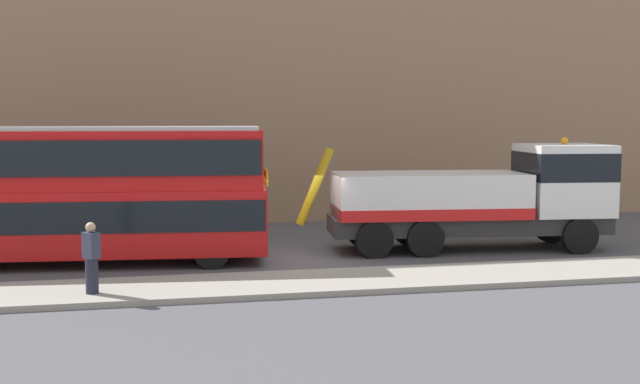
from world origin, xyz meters
The scene contains 6 objects.
ground_plane centered at (0.00, 0.00, 0.00)m, with size 120.00×120.00×0.00m, color #4C4C51.
near_kerb centered at (0.00, -4.20, 0.07)m, with size 60.00×2.80×0.15m, color gray.
building_facade centered at (0.00, 8.58, 8.07)m, with size 60.00×1.50×16.00m.
recovery_tow_truck centered at (6.08, 0.03, 1.76)m, with size 10.23×3.50×3.67m.
double_decker_bus centered at (-6.59, 0.07, 2.23)m, with size 11.19×3.61×4.06m.
pedestrian_onlooker centered at (-5.91, -4.63, 0.99)m, with size 0.45×0.47×1.71m.
Camera 1 is at (-4.58, -24.02, 4.38)m, focal length 44.76 mm.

